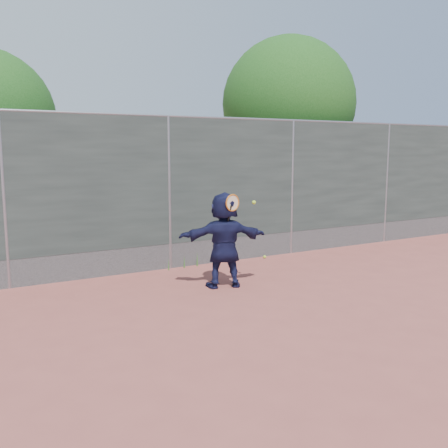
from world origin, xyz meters
TOP-DOWN VIEW (x-y plane):
  - ground at (0.00, 0.00)m, footprint 80.00×80.00m
  - player at (0.27, 1.78)m, footprint 1.61×0.90m
  - ball_ground at (2.16, 3.32)m, footprint 0.07×0.07m
  - fence at (-0.00, 3.50)m, footprint 20.00×0.06m
  - swing_action at (0.36, 1.59)m, footprint 0.61×0.13m
  - tree_right at (4.68, 5.75)m, footprint 3.78×3.60m
  - weed_clump at (0.29, 3.38)m, footprint 0.68×0.07m

SIDE VIEW (x-z plane):
  - ground at x=0.00m, z-range 0.00..0.00m
  - ball_ground at x=2.16m, z-range 0.00..0.07m
  - weed_clump at x=0.29m, z-range -0.02..0.28m
  - player at x=0.27m, z-range 0.00..1.65m
  - swing_action at x=0.36m, z-range 1.21..1.72m
  - fence at x=0.00m, z-range 0.07..3.09m
  - tree_right at x=4.68m, z-range 0.80..6.19m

